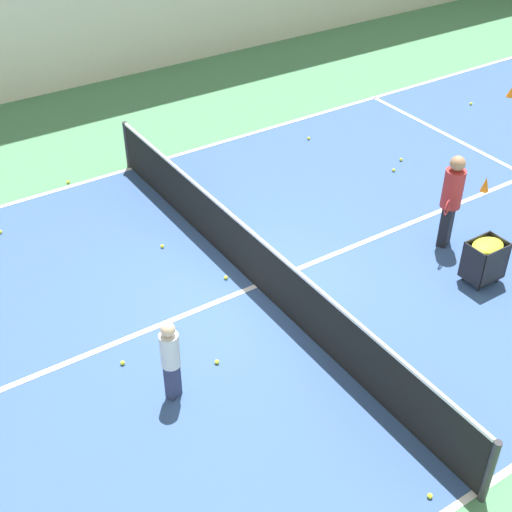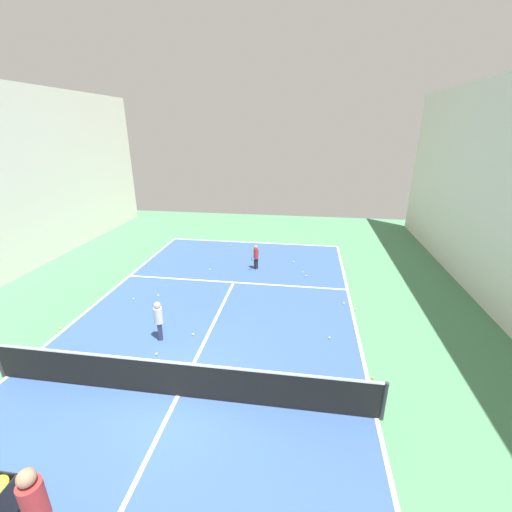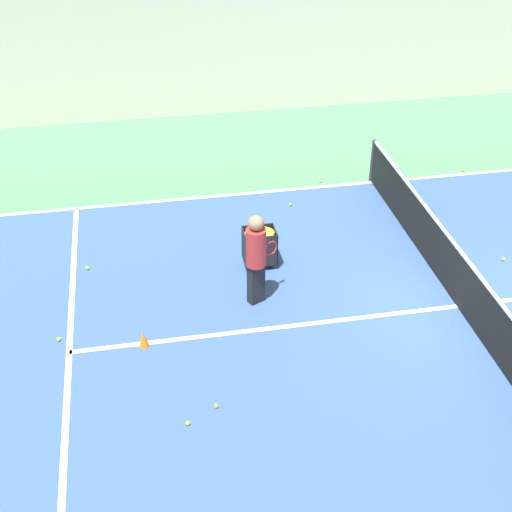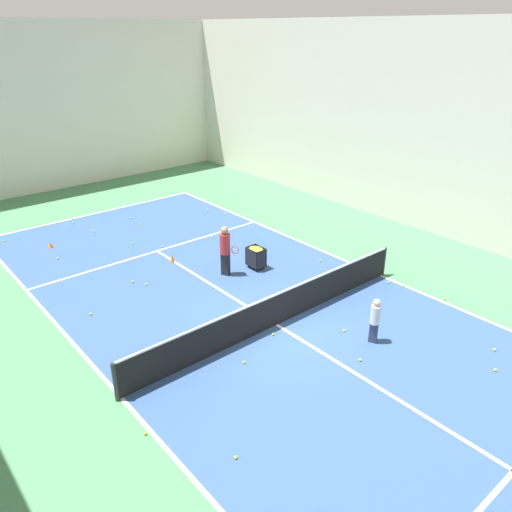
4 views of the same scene
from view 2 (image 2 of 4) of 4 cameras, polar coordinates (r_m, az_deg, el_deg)
name	(u,v)px [view 2 (image 2 of 4)]	position (r m, az deg, el deg)	size (l,w,h in m)	color
ground_plane	(178,396)	(9.62, -12.90, -21.77)	(38.73, 38.73, 0.00)	#477F56
court_playing_area	(178,396)	(9.62, -12.90, -21.77)	(9.77, 24.95, 0.00)	#335189
line_baseline_near	(253,243)	(20.26, -0.45, 2.26)	(9.77, 0.10, 0.00)	white
line_sideline_left	(377,418)	(9.34, 19.47, -24.13)	(0.10, 24.95, 0.00)	white
line_sideline_right	(7,376)	(12.06, -36.06, -15.92)	(0.10, 24.95, 0.00)	white
line_service_near	(234,282)	(15.13, -3.74, -4.41)	(9.77, 0.10, 0.00)	white
line_centre_service	(178,396)	(9.61, -12.90, -21.75)	(0.10, 13.72, 0.00)	white
tennis_net	(176,379)	(9.26, -13.18, -19.29)	(10.07, 0.10, 1.05)	#2D2D33
player_near_baseline	(256,256)	(16.27, -0.02, 0.07)	(0.33, 0.58, 1.19)	black
coach_at_net	(36,507)	(7.24, -32.79, -31.71)	(0.51, 0.68, 1.79)	black
child_midcourt	(159,318)	(11.38, -15.92, -9.94)	(0.35, 0.35, 1.33)	#2D3351
tennis_ball_5	(329,338)	(11.60, 12.13, -13.19)	(0.07, 0.07, 0.07)	yellow
tennis_ball_8	(193,334)	(11.71, -10.48, -12.70)	(0.07, 0.07, 0.07)	yellow
tennis_ball_9	(30,364)	(12.16, -33.53, -14.83)	(0.07, 0.07, 0.07)	yellow
tennis_ball_11	(306,276)	(15.82, 8.36, -3.30)	(0.07, 0.07, 0.07)	yellow
tennis_ball_12	(134,299)	(14.47, -19.72, -6.76)	(0.07, 0.07, 0.07)	yellow
tennis_ball_14	(210,270)	(16.48, -7.70, -2.26)	(0.07, 0.07, 0.07)	yellow
tennis_ball_15	(355,309)	(13.44, 16.19, -8.54)	(0.07, 0.07, 0.07)	yellow
tennis_ball_16	(60,328)	(13.56, -29.86, -10.39)	(0.07, 0.07, 0.07)	yellow
tennis_ball_17	(231,245)	(19.77, -4.16, 1.83)	(0.07, 0.07, 0.07)	yellow
tennis_ball_19	(198,388)	(9.69, -9.58, -20.80)	(0.07, 0.07, 0.07)	yellow
tennis_ball_20	(344,303)	(13.75, 14.44, -7.65)	(0.07, 0.07, 0.07)	yellow
tennis_ball_22	(156,354)	(11.07, -16.26, -15.43)	(0.07, 0.07, 0.07)	yellow
tennis_ball_23	(293,262)	(17.36, 6.26, -0.97)	(0.07, 0.07, 0.07)	yellow
tennis_ball_24	(35,353)	(12.60, -32.95, -13.47)	(0.07, 0.07, 0.07)	yellow
tennis_ball_26	(342,257)	(18.52, 14.14, -0.09)	(0.07, 0.07, 0.07)	yellow
tennis_ball_28	(303,272)	(16.19, 7.79, -2.69)	(0.07, 0.07, 0.07)	yellow
tennis_ball_29	(373,378)	(10.35, 18.92, -18.67)	(0.07, 0.07, 0.07)	yellow
tennis_ball_33	(158,295)	(14.46, -16.01, -6.34)	(0.07, 0.07, 0.07)	yellow
tennis_ball_34	(255,380)	(9.77, -0.14, -20.03)	(0.07, 0.07, 0.07)	yellow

